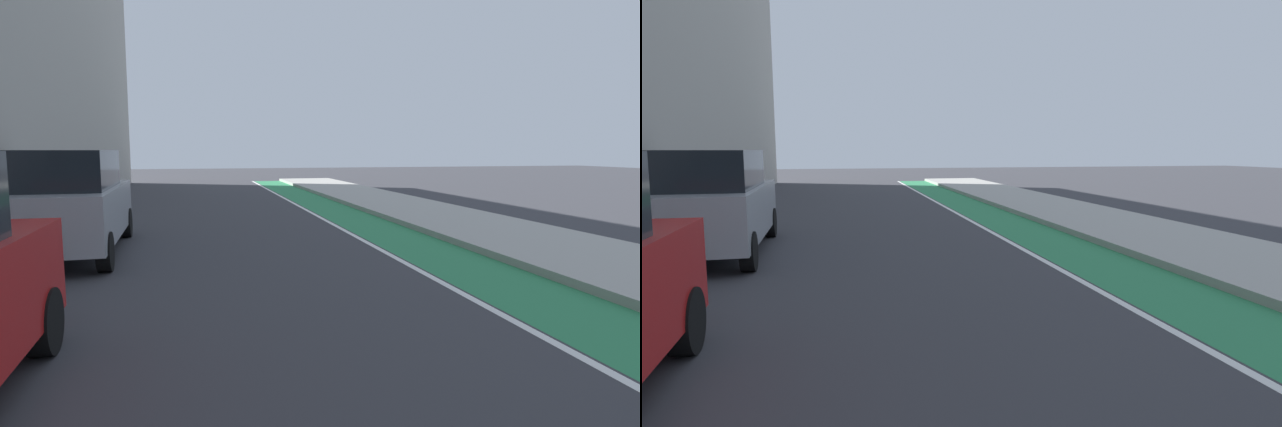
# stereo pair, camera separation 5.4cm
# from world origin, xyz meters

# --- Properties ---
(ground_plane) EXTENTS (91.37, 91.37, 0.00)m
(ground_plane) POSITION_xyz_m (0.00, 16.77, 0.00)
(ground_plane) COLOR #38383D
(bike_lane_paint) EXTENTS (1.60, 41.53, 0.00)m
(bike_lane_paint) POSITION_xyz_m (3.52, 18.77, 0.00)
(bike_lane_paint) COLOR #2D8451
(bike_lane_paint) RESTS_ON ground
(lane_divider_stripe) EXTENTS (0.12, 41.53, 0.00)m
(lane_divider_stripe) POSITION_xyz_m (2.62, 18.77, 0.00)
(lane_divider_stripe) COLOR white
(lane_divider_stripe) RESTS_ON ground
(sidewalk_right) EXTENTS (3.23, 41.53, 0.14)m
(sidewalk_right) POSITION_xyz_m (5.93, 18.77, 0.07)
(sidewalk_right) COLOR #A8A59E
(sidewalk_right) RESTS_ON ground
(parked_suv_silver) EXTENTS (1.94, 4.68, 1.98)m
(parked_suv_silver) POSITION_xyz_m (-3.27, 17.15, 1.02)
(parked_suv_silver) COLOR #9EA0A8
(parked_suv_silver) RESTS_ON ground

